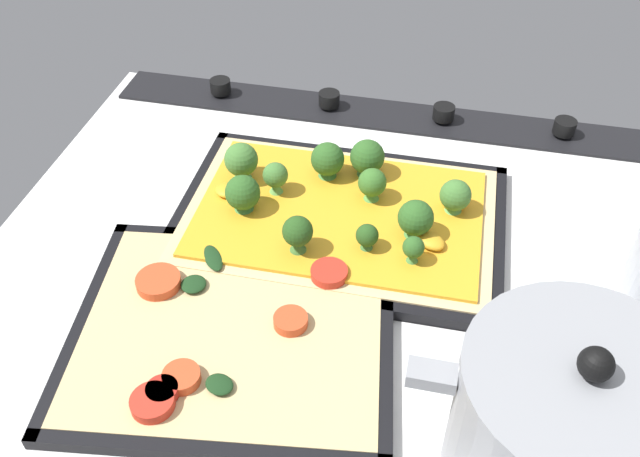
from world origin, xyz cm
name	(u,v)px	position (x,y,z in cm)	size (l,w,h in cm)	color
ground_plane	(343,280)	(0.00, 0.00, -1.50)	(76.00, 65.20, 3.00)	white
stove_control_panel	(385,113)	(0.00, -29.10, 0.56)	(72.96, 7.00, 2.60)	black
baking_tray_front	(339,222)	(1.75, -6.81, 0.37)	(35.74, 25.14, 1.30)	black
broccoli_pizza	(339,207)	(1.92, -7.28, 2.12)	(33.33, 22.72, 5.94)	#D3B77F
baking_tray_back	(233,333)	(8.37, 10.60, 0.37)	(32.98, 29.88, 1.30)	black
veggie_pizza_back	(230,328)	(8.59, 10.69, 1.07)	(30.28, 27.17, 1.90)	tan
cooking_pot	(567,429)	(-20.05, 18.68, 6.68)	(23.95, 17.09, 15.65)	gray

